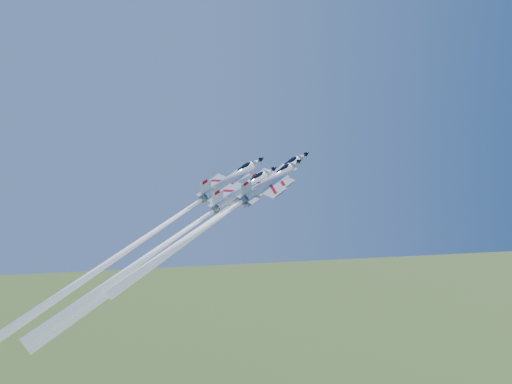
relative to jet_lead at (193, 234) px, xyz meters
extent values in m
cylinder|color=silver|center=(18.56, 8.23, 10.36)|extent=(6.94, 6.92, 12.50)
cone|color=silver|center=(24.75, 10.97, 13.81)|extent=(3.41, 3.31, 3.31)
cone|color=black|center=(26.19, 11.61, 14.61)|extent=(1.72, 1.67, 1.66)
cone|color=slate|center=(12.86, 5.70, 7.17)|extent=(3.01, 2.90, 2.28)
ellipsoid|color=black|center=(22.32, 9.75, 13.25)|extent=(3.42, 2.50, 2.49)
cube|color=black|center=(20.92, 9.08, 12.75)|extent=(1.16, 0.70, 0.85)
cube|color=silver|center=(17.61, 7.86, 9.54)|extent=(8.32, 10.61, 3.65)
cube|color=silver|center=(20.01, 10.35, 11.50)|extent=(3.48, 2.48, 1.87)
cube|color=silver|center=(21.27, 8.04, 11.07)|extent=(3.48, 2.48, 1.87)
cube|color=silver|center=(13.72, 6.11, 7.54)|extent=(4.42, 5.78, 1.94)
cube|color=silver|center=(13.39, 5.61, 9.23)|extent=(3.24, 2.16, 4.00)
cube|color=red|center=(13.16, 5.23, 10.64)|extent=(1.33, 0.83, 1.13)
cube|color=black|center=(18.90, 8.57, 9.49)|extent=(9.03, 4.42, 5.07)
sphere|color=white|center=(12.64, 5.61, 7.05)|extent=(1.18, 1.14, 1.08)
cone|color=white|center=(-8.30, -3.68, -4.64)|extent=(19.93, 20.23, 46.63)
cylinder|color=silver|center=(8.53, 10.07, 9.04)|extent=(7.09, 7.07, 12.77)
cone|color=silver|center=(14.85, 12.87, 12.57)|extent=(3.48, 3.38, 3.38)
cone|color=black|center=(16.32, 13.53, 13.39)|extent=(1.76, 1.70, 1.70)
cone|color=slate|center=(2.70, 7.49, 5.78)|extent=(3.08, 2.96, 2.33)
ellipsoid|color=black|center=(12.37, 11.62, 12.00)|extent=(3.50, 2.56, 2.55)
cube|color=black|center=(10.94, 10.94, 11.49)|extent=(1.18, 0.72, 0.87)
cube|color=silver|center=(7.56, 9.69, 8.20)|extent=(8.50, 10.84, 3.73)
cube|color=silver|center=(10.01, 12.24, 10.21)|extent=(3.56, 2.53, 1.91)
cube|color=silver|center=(11.30, 9.87, 9.78)|extent=(3.56, 2.53, 1.91)
cube|color=silver|center=(3.58, 7.90, 6.16)|extent=(4.52, 5.90, 1.98)
cube|color=silver|center=(3.24, 7.40, 7.89)|extent=(3.31, 2.21, 4.09)
cube|color=red|center=(3.01, 7.01, 9.33)|extent=(1.36, 0.85, 1.15)
cube|color=black|center=(8.87, 10.42, 8.16)|extent=(9.23, 4.51, 5.18)
sphere|color=white|center=(2.48, 7.39, 5.66)|extent=(1.21, 1.17, 1.11)
cone|color=white|center=(-18.78, -2.04, -6.21)|extent=(20.25, 20.56, 47.35)
cylinder|color=silver|center=(14.73, -2.56, 10.25)|extent=(6.38, 6.37, 11.50)
cone|color=silver|center=(20.42, -0.04, 13.42)|extent=(3.14, 3.04, 3.05)
cone|color=black|center=(21.74, 0.55, 14.16)|extent=(1.58, 1.53, 1.53)
cone|color=slate|center=(9.48, -4.89, 7.31)|extent=(2.77, 2.67, 2.10)
ellipsoid|color=black|center=(18.18, -1.16, 12.91)|extent=(3.15, 2.30, 2.29)
cube|color=black|center=(16.90, -1.78, 12.45)|extent=(1.06, 0.65, 0.78)
cube|color=silver|center=(13.85, -2.90, 9.49)|extent=(7.66, 9.76, 3.36)
cube|color=silver|center=(16.05, -0.61, 11.30)|extent=(3.20, 2.28, 1.72)
cube|color=silver|center=(17.22, -2.74, 10.91)|extent=(3.20, 2.28, 1.72)
cube|color=silver|center=(10.27, -4.52, 7.65)|extent=(4.07, 5.32, 1.78)
cube|color=silver|center=(9.96, -4.97, 9.21)|extent=(2.98, 1.99, 3.68)
cube|color=red|center=(9.76, -5.32, 10.51)|extent=(1.23, 0.77, 1.04)
cube|color=black|center=(15.03, -2.25, 9.45)|extent=(8.31, 4.06, 4.67)
sphere|color=white|center=(9.27, -4.98, 7.20)|extent=(1.09, 1.05, 1.00)
cone|color=white|center=(-2.94, -10.39, 0.38)|extent=(12.51, 12.65, 27.72)
cylinder|color=silver|center=(9.62, -1.11, 8.47)|extent=(6.65, 6.63, 11.98)
cone|color=silver|center=(15.55, 1.52, 11.78)|extent=(3.27, 3.17, 3.17)
cone|color=black|center=(16.93, 2.13, 12.55)|extent=(1.65, 1.60, 1.59)
cone|color=slate|center=(4.16, -3.53, 5.41)|extent=(2.89, 2.78, 2.18)
ellipsoid|color=black|center=(13.22, 0.35, 11.24)|extent=(3.28, 2.40, 2.39)
cube|color=black|center=(11.89, -0.29, 10.77)|extent=(1.11, 0.67, 0.81)
cube|color=silver|center=(8.71, -1.46, 7.68)|extent=(7.98, 10.17, 3.50)
cube|color=silver|center=(11.01, 0.93, 9.56)|extent=(3.34, 2.38, 1.79)
cube|color=silver|center=(12.22, -1.29, 9.15)|extent=(3.34, 2.38, 1.79)
cube|color=silver|center=(4.98, -3.14, 5.77)|extent=(4.24, 5.54, 1.86)
cube|color=silver|center=(4.66, -3.62, 7.39)|extent=(3.11, 2.07, 3.84)
cube|color=red|center=(4.45, -3.98, 8.74)|extent=(1.28, 0.80, 1.08)
cube|color=black|center=(9.94, -0.78, 7.64)|extent=(8.66, 4.23, 4.86)
sphere|color=white|center=(3.95, -3.62, 5.30)|extent=(1.13, 1.10, 1.04)
cone|color=white|center=(-12.37, -10.86, -3.82)|extent=(16.01, 16.22, 36.62)
camera|label=1|loc=(-6.10, -110.75, 25.57)|focal=40.00mm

